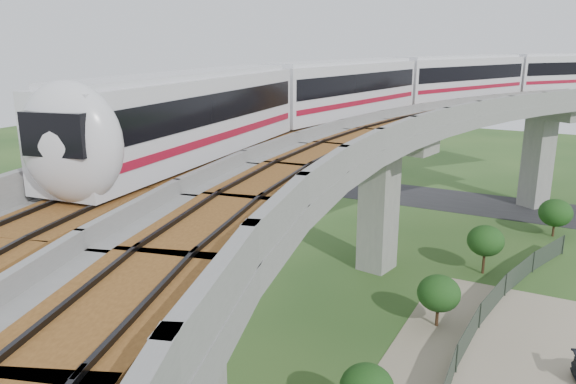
# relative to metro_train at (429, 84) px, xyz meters

# --- Properties ---
(ground) EXTENTS (160.00, 160.00, 0.00)m
(ground) POSITION_rel_metro_train_xyz_m (-2.47, -15.77, -12.31)
(ground) COLOR #24471C
(ground) RESTS_ON ground
(asphalt_road) EXTENTS (60.00, 8.00, 0.03)m
(asphalt_road) POSITION_rel_metro_train_xyz_m (-2.47, 14.23, -12.29)
(asphalt_road) COLOR #232326
(asphalt_road) RESTS_ON ground
(viaduct) EXTENTS (19.58, 73.98, 11.40)m
(viaduct) POSITION_rel_metro_train_xyz_m (1.37, -15.77, -3.26)
(viaduct) COLOR #99968E
(viaduct) RESTS_ON ground
(metro_train) EXTENTS (20.37, 59.09, 3.64)m
(metro_train) POSITION_rel_metro_train_xyz_m (0.00, 0.00, 0.00)
(metro_train) COLOR silver
(metro_train) RESTS_ON ground
(fence) EXTENTS (3.87, 38.73, 1.50)m
(fence) POSITION_rel_metro_train_xyz_m (7.28, -15.77, -11.56)
(fence) COLOR #2D382D
(fence) RESTS_ON ground
(tree_0) EXTENTS (2.60, 2.60, 3.08)m
(tree_0) POSITION_rel_metro_train_xyz_m (8.90, 7.48, -10.33)
(tree_0) COLOR #382314
(tree_0) RESTS_ON ground
(tree_1) EXTENTS (2.43, 2.43, 3.38)m
(tree_1) POSITION_rel_metro_train_xyz_m (5.15, -2.88, -9.97)
(tree_1) COLOR #382314
(tree_1) RESTS_ON ground
(tree_2) EXTENTS (2.35, 2.35, 2.98)m
(tree_2) POSITION_rel_metro_train_xyz_m (4.13, -11.66, -10.33)
(tree_2) COLOR #382314
(tree_2) RESTS_ON ground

